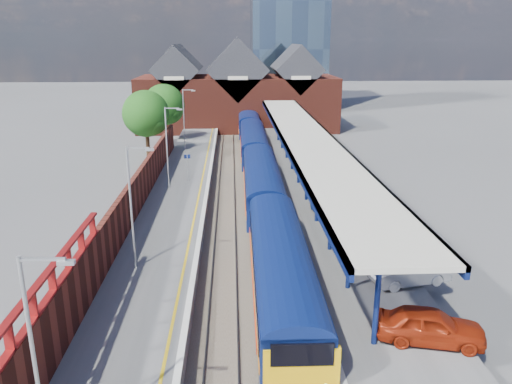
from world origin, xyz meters
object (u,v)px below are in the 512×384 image
(lamp_post_c, at_px, (168,143))
(parked_car_silver, at_px, (410,272))
(train, at_px, (257,158))
(lamp_post_a, at_px, (39,356))
(platform_sign, at_px, (187,163))
(parked_car_dark, at_px, (367,216))
(parked_car_red, at_px, (430,326))
(lamp_post_b, at_px, (133,200))
(lamp_post_d, at_px, (185,115))
(parked_car_blue, at_px, (340,205))

(lamp_post_c, distance_m, parked_car_silver, 24.03)
(train, bearing_deg, parked_car_silver, -74.48)
(lamp_post_a, height_order, lamp_post_c, same)
(train, distance_m, lamp_post_c, 10.28)
(parked_car_silver, bearing_deg, platform_sign, 19.87)
(train, relative_size, platform_sign, 26.37)
(platform_sign, bearing_deg, lamp_post_a, -92.44)
(parked_car_dark, bearing_deg, train, 44.34)
(parked_car_red, height_order, parked_car_silver, parked_car_red)
(lamp_post_b, bearing_deg, lamp_post_a, -90.00)
(lamp_post_c, distance_m, platform_sign, 3.34)
(lamp_post_c, relative_size, parked_car_silver, 1.66)
(train, height_order, platform_sign, platform_sign)
(lamp_post_c, bearing_deg, lamp_post_a, -90.00)
(lamp_post_d, bearing_deg, lamp_post_c, -90.00)
(lamp_post_a, relative_size, parked_car_red, 1.56)
(parked_car_red, bearing_deg, lamp_post_a, 127.42)
(train, bearing_deg, lamp_post_c, -142.76)
(lamp_post_c, xyz_separation_m, parked_car_silver, (14.71, -18.72, -3.30))
(parked_car_red, height_order, parked_car_dark, parked_car_red)
(train, height_order, lamp_post_b, lamp_post_b)
(lamp_post_d, height_order, parked_car_silver, lamp_post_d)
(lamp_post_c, bearing_deg, platform_sign, 55.74)
(lamp_post_c, relative_size, parked_car_blue, 1.62)
(parked_car_red, distance_m, parked_car_blue, 16.71)
(lamp_post_a, height_order, parked_car_dark, lamp_post_a)
(lamp_post_b, bearing_deg, platform_sign, 85.67)
(lamp_post_c, xyz_separation_m, parked_car_dark, (14.74, -9.85, -3.37))
(platform_sign, bearing_deg, lamp_post_d, 95.56)
(lamp_post_d, distance_m, parked_car_red, 42.40)
(lamp_post_b, xyz_separation_m, parked_car_red, (13.75, -7.98, -3.23))
(lamp_post_b, relative_size, parked_car_blue, 1.62)
(lamp_post_c, xyz_separation_m, lamp_post_d, (0.00, 16.00, 0.00))
(platform_sign, xyz_separation_m, parked_car_red, (12.39, -25.98, -0.92))
(parked_car_dark, bearing_deg, parked_car_blue, 47.55)
(lamp_post_c, bearing_deg, lamp_post_d, 90.00)
(train, distance_m, parked_car_red, 30.52)
(lamp_post_b, distance_m, lamp_post_c, 16.00)
(train, bearing_deg, parked_car_dark, -66.48)
(parked_car_red, distance_m, parked_car_dark, 14.16)
(lamp_post_a, distance_m, lamp_post_c, 30.00)
(parked_car_dark, distance_m, parked_car_blue, 2.89)
(parked_car_dark, bearing_deg, platform_sign, 69.28)
(lamp_post_d, xyz_separation_m, parked_car_blue, (13.44, -23.27, -3.39))
(lamp_post_b, bearing_deg, parked_car_blue, 33.00)
(lamp_post_b, xyz_separation_m, lamp_post_d, (0.00, 32.00, 0.00))
(lamp_post_b, bearing_deg, parked_car_silver, -10.46)
(platform_sign, distance_m, parked_car_red, 28.80)
(lamp_post_a, xyz_separation_m, lamp_post_b, (0.00, 14.00, 0.00))
(lamp_post_a, xyz_separation_m, parked_car_silver, (14.71, 11.28, -3.30))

